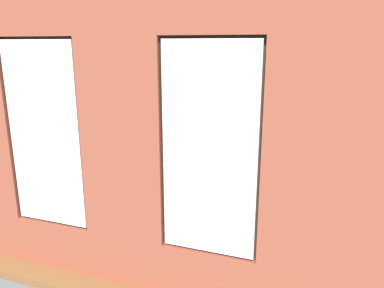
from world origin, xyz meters
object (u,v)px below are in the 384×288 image
object	(u,v)px
couch_left	(334,216)
potted_plant_by_left_couch	(310,181)
tv_flatscreen	(69,141)
papasan_chair	(201,147)
potted_plant_near_tv	(60,162)
remote_silver	(215,174)
couch_by_window	(112,223)
media_console	(72,171)
coffee_table	(211,174)
cup_ceramic	(203,167)
table_plant_small	(187,166)
potted_plant_foreground_right	(131,138)
potted_plant_corner_near_left	(343,148)
potted_plant_corner_far_left	(354,236)
potted_plant_between_couches	(210,211)
candle_jar	(234,169)

from	to	relation	value
couch_left	potted_plant_by_left_couch	distance (m)	1.45
tv_flatscreen	papasan_chair	world-z (taller)	tv_flatscreen
potted_plant_near_tv	remote_silver	bearing A→B (deg)	-150.73
couch_by_window	media_console	bearing A→B (deg)	-41.40
coffee_table	media_console	world-z (taller)	media_console
cup_ceramic	remote_silver	xyz separation A→B (m)	(-0.29, 0.22, -0.03)
table_plant_small	potted_plant_foreground_right	xyz separation A→B (m)	(2.01, -1.57, -0.01)
potted_plant_by_left_couch	potted_plant_corner_near_left	bearing A→B (deg)	-117.37
potted_plant_corner_far_left	potted_plant_corner_near_left	world-z (taller)	potted_plant_corner_near_left
potted_plant_corner_near_left	potted_plant_between_couches	size ratio (longest dim) A/B	1.25
potted_plant_between_couches	papasan_chair	bearing A→B (deg)	-69.75
potted_plant_between_couches	tv_flatscreen	bearing A→B (deg)	-26.85
potted_plant_near_tv	potted_plant_between_couches	distance (m)	2.95
coffee_table	potted_plant_by_left_couch	size ratio (longest dim) A/B	2.93
table_plant_small	potted_plant_by_left_couch	size ratio (longest dim) A/B	0.40
couch_by_window	potted_plant_by_left_couch	distance (m)	3.63
media_console	potted_plant_foreground_right	size ratio (longest dim) A/B	0.83
table_plant_small	potted_plant_between_couches	world-z (taller)	potted_plant_between_couches
couch_left	potted_plant_corner_far_left	size ratio (longest dim) A/B	1.66
candle_jar	potted_plant_foreground_right	bearing A→B (deg)	-24.59
media_console	coffee_table	bearing A→B (deg)	-170.40
candle_jar	potted_plant_foreground_right	size ratio (longest dim) A/B	0.08
potted_plant_foreground_right	potted_plant_between_couches	bearing A→B (deg)	130.49
cup_ceramic	potted_plant_foreground_right	xyz separation A→B (m)	(2.26, -1.34, 0.06)
coffee_table	couch_by_window	bearing A→B (deg)	71.61
couch_left	potted_plant_corner_near_left	size ratio (longest dim) A/B	1.40
cup_ceramic	remote_silver	distance (m)	0.37
coffee_table	remote_silver	distance (m)	0.18
remote_silver	potted_plant_foreground_right	distance (m)	3.00
potted_plant_corner_near_left	media_console	bearing A→B (deg)	21.23
cup_ceramic	potted_plant_by_left_couch	xyz separation A→B (m)	(-1.91, -0.33, -0.15)
coffee_table	potted_plant_between_couches	distance (m)	2.30
coffee_table	tv_flatscreen	size ratio (longest dim) A/B	1.62
coffee_table	potted_plant_by_left_couch	xyz separation A→B (m)	(-1.73, -0.43, -0.06)
coffee_table	remote_silver	size ratio (longest dim) A/B	8.62
candle_jar	potted_plant_near_tv	world-z (taller)	potted_plant_near_tv
tv_flatscreen	table_plant_small	bearing A→B (deg)	-171.64
cup_ceramic	media_console	world-z (taller)	media_console
potted_plant_near_tv	papasan_chair	bearing A→B (deg)	-117.30
table_plant_small	remote_silver	bearing A→B (deg)	180.00
potted_plant_near_tv	potted_plant_by_left_couch	bearing A→B (deg)	-154.77
candle_jar	table_plant_small	xyz separation A→B (m)	(0.84, 0.27, 0.06)
media_console	tv_flatscreen	distance (m)	0.60
couch_left	media_console	world-z (taller)	couch_left
remote_silver	tv_flatscreen	distance (m)	2.91
coffee_table	potted_plant_corner_near_left	size ratio (longest dim) A/B	1.08
coffee_table	media_console	distance (m)	2.78
couch_by_window	potted_plant_by_left_couch	size ratio (longest dim) A/B	3.76
potted_plant_foreground_right	cup_ceramic	bearing A→B (deg)	149.28
candle_jar	potted_plant_by_left_couch	distance (m)	1.37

